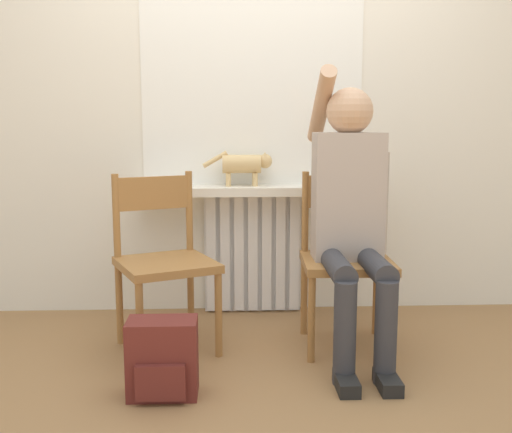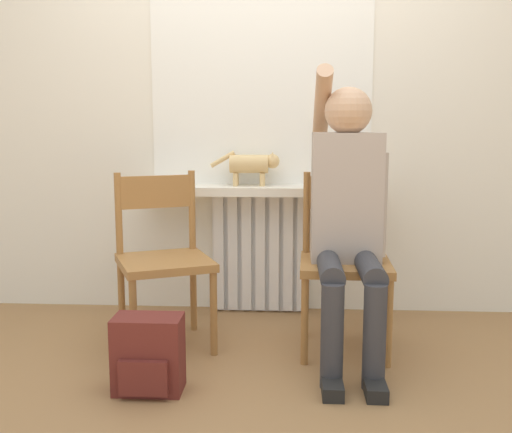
{
  "view_description": "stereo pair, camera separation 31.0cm",
  "coord_description": "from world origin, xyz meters",
  "px_view_note": "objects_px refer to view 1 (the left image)",
  "views": [
    {
      "loc": [
        -0.13,
        -2.39,
        1.13
      ],
      "look_at": [
        0.0,
        0.67,
        0.66
      ],
      "focal_mm": 42.0,
      "sensor_mm": 36.0,
      "label": 1
    },
    {
      "loc": [
        0.18,
        -2.39,
        1.13
      ],
      "look_at": [
        0.0,
        0.67,
        0.66
      ],
      "focal_mm": 42.0,
      "sensor_mm": 36.0,
      "label": 2
    }
  ],
  "objects_px": {
    "chair_left": "(164,258)",
    "chair_right": "(346,256)",
    "person": "(351,207)",
    "backpack": "(163,359)",
    "cat": "(245,164)"
  },
  "relations": [
    {
      "from": "chair_left",
      "to": "person",
      "type": "xyz_separation_m",
      "value": [
        0.92,
        -0.11,
        0.27
      ]
    },
    {
      "from": "person",
      "to": "backpack",
      "type": "xyz_separation_m",
      "value": [
        -0.87,
        -0.45,
        -0.57
      ]
    },
    {
      "from": "cat",
      "to": "chair_right",
      "type": "bearing_deg",
      "value": -46.91
    },
    {
      "from": "backpack",
      "to": "chair_left",
      "type": "bearing_deg",
      "value": 94.97
    },
    {
      "from": "person",
      "to": "backpack",
      "type": "relative_size",
      "value": 4.28
    },
    {
      "from": "cat",
      "to": "backpack",
      "type": "relative_size",
      "value": 1.23
    },
    {
      "from": "backpack",
      "to": "chair_right",
      "type": "bearing_deg",
      "value": 32.86
    },
    {
      "from": "chair_right",
      "to": "backpack",
      "type": "height_order",
      "value": "chair_right"
    },
    {
      "from": "chair_left",
      "to": "backpack",
      "type": "distance_m",
      "value": 0.64
    },
    {
      "from": "chair_left",
      "to": "cat",
      "type": "xyz_separation_m",
      "value": [
        0.42,
        0.54,
        0.43
      ]
    },
    {
      "from": "chair_left",
      "to": "person",
      "type": "relative_size",
      "value": 0.63
    },
    {
      "from": "chair_left",
      "to": "person",
      "type": "distance_m",
      "value": 0.97
    },
    {
      "from": "chair_left",
      "to": "chair_right",
      "type": "xyz_separation_m",
      "value": [
        0.92,
        0.0,
        0.0
      ]
    },
    {
      "from": "chair_right",
      "to": "person",
      "type": "xyz_separation_m",
      "value": [
        -0.0,
        -0.11,
        0.27
      ]
    },
    {
      "from": "person",
      "to": "backpack",
      "type": "height_order",
      "value": "person"
    }
  ]
}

